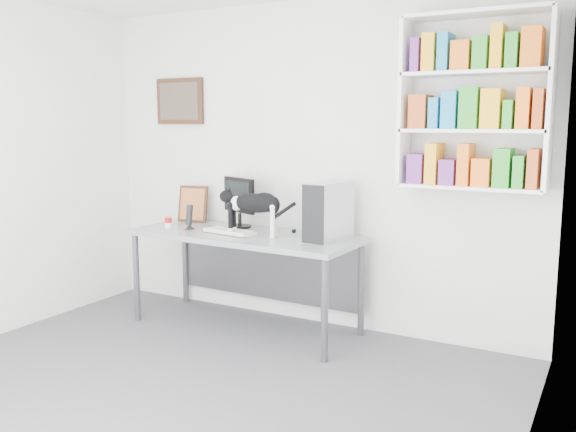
{
  "coord_description": "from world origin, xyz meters",
  "views": [
    {
      "loc": [
        2.34,
        -2.58,
        1.71
      ],
      "look_at": [
        0.09,
        1.53,
        0.98
      ],
      "focal_mm": 38.0,
      "sensor_mm": 36.0,
      "label": 1
    }
  ],
  "objects_px": {
    "bookshelf": "(474,102)",
    "monitor": "(240,202)",
    "leaning_print": "(193,203)",
    "cat": "(254,214)",
    "keyboard": "(230,231)",
    "speaker": "(189,217)",
    "soup_can": "(168,223)",
    "pc_tower": "(329,211)",
    "desk": "(245,281)"
  },
  "relations": [
    {
      "from": "keyboard",
      "to": "cat",
      "type": "xyz_separation_m",
      "value": [
        0.24,
        0.0,
        0.16
      ]
    },
    {
      "from": "pc_tower",
      "to": "soup_can",
      "type": "xyz_separation_m",
      "value": [
        -1.43,
        -0.18,
        -0.18
      ]
    },
    {
      "from": "keyboard",
      "to": "speaker",
      "type": "relative_size",
      "value": 2.03
    },
    {
      "from": "bookshelf",
      "to": "monitor",
      "type": "height_order",
      "value": "bookshelf"
    },
    {
      "from": "desk",
      "to": "pc_tower",
      "type": "distance_m",
      "value": 0.96
    },
    {
      "from": "bookshelf",
      "to": "pc_tower",
      "type": "distance_m",
      "value": 1.32
    },
    {
      "from": "speaker",
      "to": "soup_can",
      "type": "xyz_separation_m",
      "value": [
        -0.2,
        -0.04,
        -0.06
      ]
    },
    {
      "from": "speaker",
      "to": "leaning_print",
      "type": "distance_m",
      "value": 0.4
    },
    {
      "from": "leaning_print",
      "to": "desk",
      "type": "bearing_deg",
      "value": -32.18
    },
    {
      "from": "bookshelf",
      "to": "speaker",
      "type": "distance_m",
      "value": 2.46
    },
    {
      "from": "pc_tower",
      "to": "speaker",
      "type": "relative_size",
      "value": 2.06
    },
    {
      "from": "keyboard",
      "to": "soup_can",
      "type": "height_order",
      "value": "soup_can"
    },
    {
      "from": "bookshelf",
      "to": "soup_can",
      "type": "xyz_separation_m",
      "value": [
        -2.45,
        -0.39,
        -1.0
      ]
    },
    {
      "from": "keyboard",
      "to": "speaker",
      "type": "distance_m",
      "value": 0.42
    },
    {
      "from": "desk",
      "to": "speaker",
      "type": "relative_size",
      "value": 8.84
    },
    {
      "from": "desk",
      "to": "soup_can",
      "type": "xyz_separation_m",
      "value": [
        -0.71,
        -0.11,
        0.45
      ]
    },
    {
      "from": "monitor",
      "to": "speaker",
      "type": "xyz_separation_m",
      "value": [
        -0.33,
        -0.28,
        -0.11
      ]
    },
    {
      "from": "cat",
      "to": "bookshelf",
      "type": "bearing_deg",
      "value": 2.3
    },
    {
      "from": "desk",
      "to": "monitor",
      "type": "relative_size",
      "value": 4.37
    },
    {
      "from": "pc_tower",
      "to": "speaker",
      "type": "bearing_deg",
      "value": -167.07
    },
    {
      "from": "bookshelf",
      "to": "leaning_print",
      "type": "distance_m",
      "value": 2.62
    },
    {
      "from": "cat",
      "to": "soup_can",
      "type": "bearing_deg",
      "value": 172.55
    },
    {
      "from": "cat",
      "to": "keyboard",
      "type": "bearing_deg",
      "value": 170.77
    },
    {
      "from": "bookshelf",
      "to": "keyboard",
      "type": "relative_size",
      "value": 2.8
    },
    {
      "from": "keyboard",
      "to": "speaker",
      "type": "xyz_separation_m",
      "value": [
        -0.41,
        0.0,
        0.09
      ]
    },
    {
      "from": "soup_can",
      "to": "monitor",
      "type": "bearing_deg",
      "value": 31.26
    },
    {
      "from": "monitor",
      "to": "cat",
      "type": "height_order",
      "value": "monitor"
    },
    {
      "from": "leaning_print",
      "to": "keyboard",
      "type": "bearing_deg",
      "value": -40.11
    },
    {
      "from": "monitor",
      "to": "cat",
      "type": "relative_size",
      "value": 0.76
    },
    {
      "from": "bookshelf",
      "to": "pc_tower",
      "type": "height_order",
      "value": "bookshelf"
    },
    {
      "from": "pc_tower",
      "to": "leaning_print",
      "type": "distance_m",
      "value": 1.46
    },
    {
      "from": "speaker",
      "to": "cat",
      "type": "xyz_separation_m",
      "value": [
        0.65,
        -0.0,
        0.07
      ]
    },
    {
      "from": "soup_can",
      "to": "cat",
      "type": "height_order",
      "value": "cat"
    },
    {
      "from": "desk",
      "to": "soup_can",
      "type": "distance_m",
      "value": 0.84
    },
    {
      "from": "monitor",
      "to": "desk",
      "type": "bearing_deg",
      "value": -26.86
    },
    {
      "from": "bookshelf",
      "to": "speaker",
      "type": "height_order",
      "value": "bookshelf"
    },
    {
      "from": "desk",
      "to": "speaker",
      "type": "distance_m",
      "value": 0.73
    },
    {
      "from": "bookshelf",
      "to": "leaning_print",
      "type": "bearing_deg",
      "value": -179.46
    },
    {
      "from": "pc_tower",
      "to": "cat",
      "type": "height_order",
      "value": "pc_tower"
    },
    {
      "from": "leaning_print",
      "to": "soup_can",
      "type": "height_order",
      "value": "leaning_print"
    },
    {
      "from": "bookshelf",
      "to": "pc_tower",
      "type": "xyz_separation_m",
      "value": [
        -1.01,
        -0.21,
        -0.82
      ]
    },
    {
      "from": "pc_tower",
      "to": "bookshelf",
      "type": "bearing_deg",
      "value": 18.1
    },
    {
      "from": "monitor",
      "to": "leaning_print",
      "type": "relative_size",
      "value": 1.3
    },
    {
      "from": "keyboard",
      "to": "leaning_print",
      "type": "distance_m",
      "value": 0.73
    },
    {
      "from": "pc_tower",
      "to": "leaning_print",
      "type": "relative_size",
      "value": 1.32
    },
    {
      "from": "desk",
      "to": "monitor",
      "type": "xyz_separation_m",
      "value": [
        -0.18,
        0.21,
        0.62
      ]
    },
    {
      "from": "leaning_print",
      "to": "cat",
      "type": "relative_size",
      "value": 0.58
    },
    {
      "from": "desk",
      "to": "pc_tower",
      "type": "relative_size",
      "value": 4.29
    },
    {
      "from": "desk",
      "to": "soup_can",
      "type": "height_order",
      "value": "soup_can"
    },
    {
      "from": "bookshelf",
      "to": "soup_can",
      "type": "relative_size",
      "value": 13.72
    }
  ]
}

